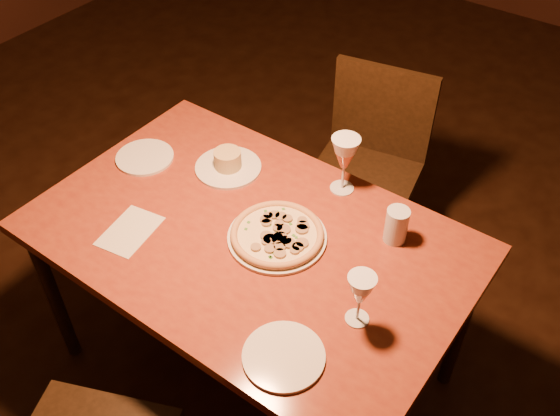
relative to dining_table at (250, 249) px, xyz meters
The scene contains 11 objects.
floor 0.66m from the dining_table, 40.87° to the right, with size 7.00×7.00×0.00m, color black.
dining_table is the anchor object (origin of this frame).
chair_far 0.79m from the dining_table, 90.40° to the left, with size 0.48×0.48×0.84m.
pizza_plate 0.12m from the dining_table, 24.24° to the left, with size 0.30×0.30×0.03m.
ramekin_saucer 0.34m from the dining_table, 140.73° to the left, with size 0.22×0.22×0.07m.
wine_glass_far 0.40m from the dining_table, 71.28° to the left, with size 0.09×0.09×0.20m, color #C47052, non-canonical shape.
wine_glass_right 0.46m from the dining_table, 10.82° to the right, with size 0.08×0.08×0.17m, color #C47052, non-canonical shape.
water_tumbler 0.45m from the dining_table, 33.39° to the left, with size 0.07×0.07×0.12m, color silver.
side_plate_left 0.53m from the dining_table, behind, with size 0.20×0.20×0.01m, color silver.
side_plate_near 0.45m from the dining_table, 41.10° to the right, with size 0.21×0.21×0.01m, color silver.
menu_card 0.37m from the dining_table, 146.43° to the right, with size 0.13×0.19×0.00m, color beige.
Camera 1 is at (0.74, -0.93, 2.06)m, focal length 40.00 mm.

